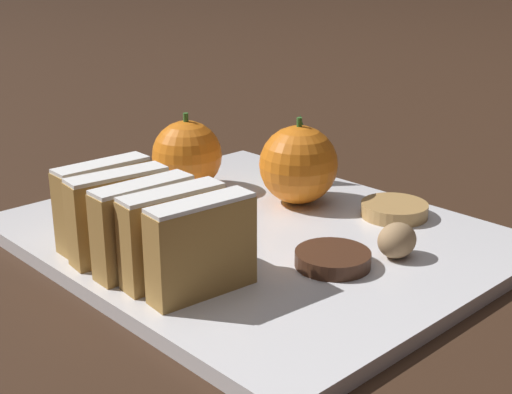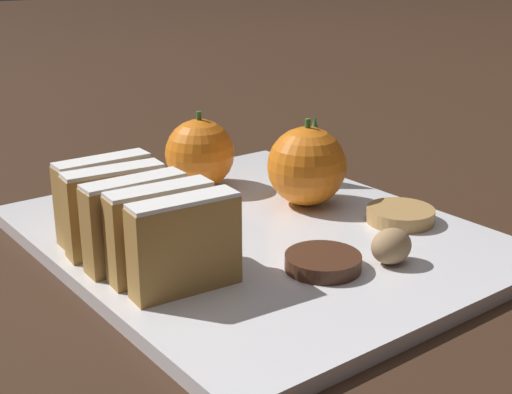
{
  "view_description": "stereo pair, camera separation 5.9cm",
  "coord_description": "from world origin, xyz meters",
  "px_view_note": "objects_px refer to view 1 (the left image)",
  "views": [
    {
      "loc": [
        -0.39,
        -0.41,
        0.24
      ],
      "look_at": [
        0.0,
        0.0,
        0.04
      ],
      "focal_mm": 50.0,
      "sensor_mm": 36.0,
      "label": 1
    },
    {
      "loc": [
        -0.34,
        -0.45,
        0.24
      ],
      "look_at": [
        0.0,
        0.0,
        0.04
      ],
      "focal_mm": 50.0,
      "sensor_mm": 36.0,
      "label": 2
    }
  ],
  "objects_px": {
    "orange_near": "(298,165)",
    "chocolate_cookie": "(333,259)",
    "orange_far": "(187,155)",
    "walnut": "(397,240)"
  },
  "relations": [
    {
      "from": "orange_near",
      "to": "chocolate_cookie",
      "type": "bearing_deg",
      "value": -126.1
    },
    {
      "from": "orange_near",
      "to": "chocolate_cookie",
      "type": "relative_size",
      "value": 1.41
    },
    {
      "from": "orange_far",
      "to": "orange_near",
      "type": "bearing_deg",
      "value": -63.55
    },
    {
      "from": "orange_near",
      "to": "orange_far",
      "type": "height_order",
      "value": "orange_near"
    },
    {
      "from": "orange_far",
      "to": "walnut",
      "type": "bearing_deg",
      "value": -86.56
    },
    {
      "from": "orange_near",
      "to": "chocolate_cookie",
      "type": "height_order",
      "value": "orange_near"
    },
    {
      "from": "walnut",
      "to": "chocolate_cookie",
      "type": "distance_m",
      "value": 0.05
    },
    {
      "from": "orange_far",
      "to": "chocolate_cookie",
      "type": "bearing_deg",
      "value": -98.84
    },
    {
      "from": "orange_near",
      "to": "chocolate_cookie",
      "type": "xyz_separation_m",
      "value": [
        -0.08,
        -0.12,
        -0.03
      ]
    },
    {
      "from": "chocolate_cookie",
      "to": "orange_far",
      "type": "bearing_deg",
      "value": 81.16
    }
  ]
}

